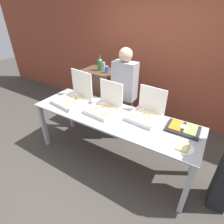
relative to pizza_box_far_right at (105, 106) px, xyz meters
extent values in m
plane|color=#423D38|center=(0.16, -0.05, -0.91)|extent=(16.00, 16.00, 0.00)
cube|color=brown|center=(0.16, 1.65, 0.49)|extent=(10.00, 0.06, 2.80)
cube|color=#A8AAB2|center=(0.16, -0.05, -0.09)|extent=(2.47, 0.76, 0.02)
cube|color=#A8AAB2|center=(-1.02, -0.39, -0.51)|extent=(0.06, 0.06, 0.81)
cube|color=#A8AAB2|center=(1.35, -0.39, -0.51)|extent=(0.06, 0.06, 0.81)
cube|color=#A8AAB2|center=(-1.02, 0.28, -0.51)|extent=(0.06, 0.06, 0.81)
cube|color=#A8AAB2|center=(1.35, 0.28, -0.51)|extent=(0.06, 0.06, 0.81)
cube|color=white|center=(-0.01, -0.05, -0.06)|extent=(0.45, 0.45, 0.02)
cube|color=white|center=(-0.03, -0.25, -0.03)|extent=(0.41, 0.06, 0.04)
cube|color=white|center=(-0.20, -0.03, -0.03)|extent=(0.06, 0.41, 0.04)
cube|color=white|center=(0.19, -0.07, -0.03)|extent=(0.06, 0.41, 0.04)
cube|color=white|center=(0.02, 0.16, 0.14)|extent=(0.41, 0.06, 0.39)
cylinder|color=#DBB26B|center=(-0.01, -0.05, -0.05)|extent=(0.36, 0.36, 0.02)
cylinder|color=beige|center=(-0.01, -0.05, -0.03)|extent=(0.31, 0.31, 0.00)
cylinder|color=#C13D2D|center=(0.12, -0.07, -0.03)|extent=(0.03, 0.03, 0.00)
cylinder|color=#C13D2D|center=(0.12, -0.02, -0.03)|extent=(0.03, 0.03, 0.00)
cylinder|color=#C13D2D|center=(0.06, 0.05, -0.03)|extent=(0.03, 0.03, 0.00)
cylinder|color=#C13D2D|center=(0.02, 0.04, -0.03)|extent=(0.03, 0.03, 0.00)
cylinder|color=#C13D2D|center=(-0.03, 0.07, -0.03)|extent=(0.03, 0.03, 0.00)
cylinder|color=#C13D2D|center=(-0.03, 0.00, -0.03)|extent=(0.03, 0.03, 0.00)
cylinder|color=#C13D2D|center=(-0.07, -0.03, -0.03)|extent=(0.03, 0.03, 0.00)
cylinder|color=#C13D2D|center=(-0.10, -0.07, -0.03)|extent=(0.03, 0.03, 0.00)
cylinder|color=#C13D2D|center=(-0.10, -0.08, -0.03)|extent=(0.03, 0.03, 0.00)
cylinder|color=#C13D2D|center=(-0.09, -0.13, -0.03)|extent=(0.03, 0.03, 0.00)
cylinder|color=#C13D2D|center=(-0.02, -0.09, -0.03)|extent=(0.03, 0.03, 0.00)
cylinder|color=#C13D2D|center=(0.03, -0.15, -0.03)|extent=(0.03, 0.03, 0.00)
cylinder|color=#C13D2D|center=(0.07, -0.16, -0.03)|extent=(0.03, 0.03, 0.00)
cylinder|color=#C13D2D|center=(0.09, -0.10, -0.03)|extent=(0.03, 0.03, 0.00)
cube|color=white|center=(0.59, 0.09, -0.06)|extent=(0.44, 0.44, 0.02)
cube|color=white|center=(0.58, -0.10, -0.03)|extent=(0.40, 0.05, 0.04)
cube|color=white|center=(0.40, 0.11, -0.03)|extent=(0.05, 0.40, 0.04)
cube|color=white|center=(0.79, 0.07, -0.03)|extent=(0.05, 0.40, 0.04)
cube|color=white|center=(0.61, 0.30, 0.14)|extent=(0.40, 0.05, 0.38)
cylinder|color=#DBB26B|center=(0.59, 0.09, -0.05)|extent=(0.35, 0.35, 0.02)
cylinder|color=beige|center=(0.59, 0.09, -0.03)|extent=(0.30, 0.30, 0.00)
cylinder|color=#C13D2D|center=(0.68, 0.10, -0.03)|extent=(0.03, 0.03, 0.00)
cylinder|color=#C13D2D|center=(0.64, 0.14, -0.03)|extent=(0.03, 0.03, 0.00)
cylinder|color=#C13D2D|center=(0.57, 0.12, -0.03)|extent=(0.03, 0.03, 0.00)
cylinder|color=#C13D2D|center=(0.49, 0.07, -0.03)|extent=(0.03, 0.03, 0.00)
cylinder|color=#C13D2D|center=(0.54, 0.01, -0.03)|extent=(0.03, 0.03, 0.00)
cylinder|color=#C13D2D|center=(0.63, 0.04, -0.03)|extent=(0.03, 0.03, 0.00)
cube|color=white|center=(-0.60, -0.07, -0.06)|extent=(0.54, 0.54, 0.02)
cube|color=white|center=(-0.63, -0.30, -0.03)|extent=(0.47, 0.09, 0.04)
cube|color=white|center=(-0.83, -0.04, -0.03)|extent=(0.09, 0.47, 0.04)
cube|color=white|center=(-0.37, -0.11, -0.03)|extent=(0.09, 0.47, 0.04)
cube|color=white|center=(-0.56, 0.17, 0.17)|extent=(0.47, 0.09, 0.45)
cylinder|color=#DBB26B|center=(-0.60, -0.07, -0.05)|extent=(0.42, 0.42, 0.02)
cylinder|color=beige|center=(-0.60, -0.07, -0.03)|extent=(0.36, 0.36, 0.00)
cylinder|color=#C13D2D|center=(-0.52, -0.08, -0.03)|extent=(0.03, 0.03, 0.00)
cylinder|color=#C13D2D|center=(-0.55, -0.01, -0.03)|extent=(0.03, 0.03, 0.00)
cylinder|color=#C13D2D|center=(-0.56, 0.00, -0.03)|extent=(0.03, 0.03, 0.00)
cylinder|color=#C13D2D|center=(-0.60, 0.03, -0.03)|extent=(0.03, 0.03, 0.00)
cylinder|color=#C13D2D|center=(-0.70, 0.02, -0.03)|extent=(0.03, 0.03, 0.00)
cylinder|color=#C13D2D|center=(-0.68, -0.04, -0.03)|extent=(0.03, 0.03, 0.00)
cylinder|color=#C13D2D|center=(-0.69, -0.12, -0.03)|extent=(0.03, 0.03, 0.00)
cylinder|color=#C13D2D|center=(-0.62, -0.12, -0.03)|extent=(0.03, 0.03, 0.00)
cylinder|color=#C13D2D|center=(-0.63, -0.17, -0.03)|extent=(0.03, 0.03, 0.00)
cylinder|color=#C13D2D|center=(-0.55, -0.19, -0.03)|extent=(0.03, 0.03, 0.00)
cylinder|color=#C13D2D|center=(-0.48, -0.13, -0.03)|extent=(0.03, 0.03, 0.00)
cylinder|color=white|center=(1.19, -0.23, -0.07)|extent=(0.24, 0.24, 0.01)
cube|color=#DBB26B|center=(1.19, -0.23, -0.06)|extent=(0.12, 0.17, 0.02)
cube|color=beige|center=(1.19, -0.24, -0.05)|extent=(0.09, 0.12, 0.01)
cube|color=#28282D|center=(1.11, 0.11, -0.06)|extent=(0.40, 0.30, 0.03)
cube|color=orange|center=(1.02, 0.11, -0.04)|extent=(0.14, 0.24, 0.02)
cube|color=#8CC65B|center=(1.20, 0.11, -0.04)|extent=(0.14, 0.24, 0.02)
cylinder|color=white|center=(1.11, 0.11, -0.03)|extent=(0.09, 0.09, 0.02)
cube|color=#4C3323|center=(-0.65, 0.84, -0.34)|extent=(0.67, 0.56, 1.14)
cylinder|color=#2D6638|center=(-0.63, 0.81, 0.32)|extent=(0.10, 0.10, 0.19)
cone|color=#2D6638|center=(-0.63, 0.81, 0.44)|extent=(0.10, 0.10, 0.05)
cylinder|color=#2D6638|center=(-0.63, 0.81, 0.48)|extent=(0.03, 0.03, 0.03)
cylinder|color=red|center=(-0.63, 0.81, 0.50)|extent=(0.04, 0.04, 0.01)
cylinder|color=silver|center=(-0.65, 0.94, 0.29)|extent=(0.07, 0.07, 0.12)
cylinder|color=silver|center=(-0.65, 0.94, 0.35)|extent=(0.06, 0.06, 0.00)
cylinder|color=#334CB2|center=(-0.45, 0.75, 0.29)|extent=(0.07, 0.07, 0.12)
cylinder|color=silver|center=(-0.45, 0.75, 0.35)|extent=(0.06, 0.06, 0.00)
cube|color=#473D33|center=(0.01, 0.61, -0.51)|extent=(0.28, 0.20, 0.79)
cube|color=#99999E|center=(0.01, 0.61, 0.20)|extent=(0.40, 0.22, 0.64)
sphere|color=#D8AD8C|center=(0.01, 0.61, 0.63)|extent=(0.22, 0.22, 0.22)
cube|color=black|center=(1.71, -0.02, -0.51)|extent=(0.20, 0.28, 0.80)
camera|label=1|loc=(1.29, -1.87, 1.25)|focal=28.00mm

